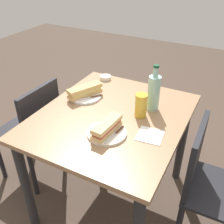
# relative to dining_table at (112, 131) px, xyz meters

# --- Properties ---
(ground_plane) EXTENTS (8.00, 8.00, 0.00)m
(ground_plane) POSITION_rel_dining_table_xyz_m (0.00, 0.00, -0.65)
(ground_plane) COLOR #47382D
(dining_table) EXTENTS (1.02, 0.88, 0.77)m
(dining_table) POSITION_rel_dining_table_xyz_m (0.00, 0.00, 0.00)
(dining_table) COLOR #997251
(dining_table) RESTS_ON ground
(chair_far) EXTENTS (0.41, 0.41, 0.86)m
(chair_far) POSITION_rel_dining_table_xyz_m (0.00, 0.64, -0.16)
(chair_far) COLOR black
(chair_far) RESTS_ON ground
(chair_near) EXTENTS (0.41, 0.41, 0.86)m
(chair_near) POSITION_rel_dining_table_xyz_m (0.06, -0.64, -0.16)
(chair_near) COLOR black
(chair_near) RESTS_ON ground
(plate_near) EXTENTS (0.22, 0.22, 0.01)m
(plate_near) POSITION_rel_dining_table_xyz_m (0.19, 0.07, 0.13)
(plate_near) COLOR silver
(plate_near) RESTS_ON dining_table
(baguette_sandwich_near) EXTENTS (0.22, 0.09, 0.07)m
(baguette_sandwich_near) POSITION_rel_dining_table_xyz_m (0.19, 0.07, 0.17)
(baguette_sandwich_near) COLOR #DBB77A
(baguette_sandwich_near) RESTS_ON plate_near
(knife_near) EXTENTS (0.18, 0.03, 0.01)m
(knife_near) POSITION_rel_dining_table_xyz_m (0.18, 0.12, 0.14)
(knife_near) COLOR silver
(knife_near) RESTS_ON plate_near
(plate_far) EXTENTS (0.22, 0.22, 0.01)m
(plate_far) POSITION_rel_dining_table_xyz_m (-0.11, -0.27, 0.13)
(plate_far) COLOR white
(plate_far) RESTS_ON dining_table
(baguette_sandwich_far) EXTENTS (0.25, 0.17, 0.07)m
(baguette_sandwich_far) POSITION_rel_dining_table_xyz_m (-0.11, -0.27, 0.17)
(baguette_sandwich_far) COLOR tan
(baguette_sandwich_far) RESTS_ON plate_far
(knife_far) EXTENTS (0.15, 0.12, 0.01)m
(knife_far) POSITION_rel_dining_table_xyz_m (-0.10, -0.22, 0.14)
(knife_far) COLOR silver
(knife_far) RESTS_ON plate_far
(water_bottle) EXTENTS (0.08, 0.08, 0.30)m
(water_bottle) POSITION_rel_dining_table_xyz_m (-0.18, 0.20, 0.25)
(water_bottle) COLOR #99C6B7
(water_bottle) RESTS_ON dining_table
(beer_glass) EXTENTS (0.07, 0.07, 0.15)m
(beer_glass) POSITION_rel_dining_table_xyz_m (-0.07, 0.16, 0.20)
(beer_glass) COLOR gold
(beer_glass) RESTS_ON dining_table
(olive_bowl) EXTENTS (0.09, 0.09, 0.03)m
(olive_bowl) POSITION_rel_dining_table_xyz_m (-0.43, -0.28, 0.14)
(olive_bowl) COLOR silver
(olive_bowl) RESTS_ON dining_table
(paper_napkin) EXTENTS (0.15, 0.15, 0.00)m
(paper_napkin) POSITION_rel_dining_table_xyz_m (0.09, 0.29, 0.13)
(paper_napkin) COLOR white
(paper_napkin) RESTS_ON dining_table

